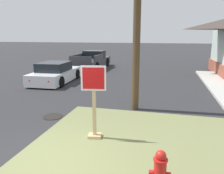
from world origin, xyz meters
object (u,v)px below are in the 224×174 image
object	(u,v)px
fire_hydrant	(160,174)
pickup_truck_charcoal	(92,61)
stop_sign	(94,105)
manhole_cover	(53,117)
parked_sedan_white	(56,73)

from	to	relation	value
fire_hydrant	pickup_truck_charcoal	distance (m)	16.19
stop_sign	pickup_truck_charcoal	xyz separation A→B (m)	(-4.54, 13.05, -0.40)
stop_sign	pickup_truck_charcoal	world-z (taller)	stop_sign
fire_hydrant	stop_sign	xyz separation A→B (m)	(-1.81, 1.84, 0.54)
stop_sign	pickup_truck_charcoal	size ratio (longest dim) A/B	0.37
fire_hydrant	pickup_truck_charcoal	world-z (taller)	pickup_truck_charcoal
fire_hydrant	pickup_truck_charcoal	bearing A→B (deg)	113.11
manhole_cover	parked_sedan_white	world-z (taller)	parked_sedan_white
stop_sign	parked_sedan_white	bearing A→B (deg)	124.97
fire_hydrant	parked_sedan_white	world-z (taller)	parked_sedan_white
fire_hydrant	manhole_cover	size ratio (longest dim) A/B	1.19
fire_hydrant	parked_sedan_white	xyz separation A→B (m)	(-6.58, 8.66, 0.07)
manhole_cover	pickup_truck_charcoal	xyz separation A→B (m)	(-2.53, 11.70, 0.61)
pickup_truck_charcoal	stop_sign	bearing A→B (deg)	-70.81
stop_sign	manhole_cover	distance (m)	2.63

